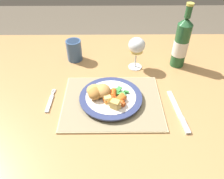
# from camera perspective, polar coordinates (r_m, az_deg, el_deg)

# --- Properties ---
(dining_table) EXTENTS (1.52, 1.00, 0.74)m
(dining_table) POSITION_cam_1_polar(r_m,az_deg,el_deg) (0.93, -3.32, -4.28)
(dining_table) COLOR #AD7F4C
(dining_table) RESTS_ON ground
(placemat) EXTENTS (0.37, 0.30, 0.01)m
(placemat) POSITION_cam_1_polar(r_m,az_deg,el_deg) (0.83, 0.02, -3.24)
(placemat) COLOR #CCB789
(placemat) RESTS_ON dining_table
(dinner_plate) EXTENTS (0.24, 0.24, 0.02)m
(dinner_plate) POSITION_cam_1_polar(r_m,az_deg,el_deg) (0.83, -0.31, -2.20)
(dinner_plate) COLOR white
(dinner_plate) RESTS_ON placemat
(breaded_croquettes) EXTENTS (0.11, 0.09, 0.04)m
(breaded_croquettes) POSITION_cam_1_polar(r_m,az_deg,el_deg) (0.82, -3.64, -0.45)
(breaded_croquettes) COLOR tan
(breaded_croquettes) RESTS_ON dinner_plate
(green_beans_pile) EXTENTS (0.07, 0.05, 0.02)m
(green_beans_pile) POSITION_cam_1_polar(r_m,az_deg,el_deg) (0.83, 1.77, -0.53)
(green_beans_pile) COLOR #338438
(green_beans_pile) RESTS_ON dinner_plate
(glazed_carrots) EXTENTS (0.09, 0.08, 0.02)m
(glazed_carrots) POSITION_cam_1_polar(r_m,az_deg,el_deg) (0.80, 1.23, -2.40)
(glazed_carrots) COLOR #CC5119
(glazed_carrots) RESTS_ON dinner_plate
(fork) EXTENTS (0.02, 0.13, 0.01)m
(fork) POSITION_cam_1_polar(r_m,az_deg,el_deg) (0.87, -15.87, -3.13)
(fork) COLOR silver
(fork) RESTS_ON dining_table
(table_knife) EXTENTS (0.04, 0.22, 0.01)m
(table_knife) POSITION_cam_1_polar(r_m,az_deg,el_deg) (0.83, 17.24, -6.20)
(table_knife) COLOR silver
(table_knife) RESTS_ON dining_table
(wine_glass) EXTENTS (0.07, 0.07, 0.15)m
(wine_glass) POSITION_cam_1_polar(r_m,az_deg,el_deg) (0.97, 6.46, 11.07)
(wine_glass) COLOR silver
(wine_glass) RESTS_ON dining_table
(bottle) EXTENTS (0.06, 0.06, 0.29)m
(bottle) POSITION_cam_1_polar(r_m,az_deg,el_deg) (1.02, 17.65, 11.48)
(bottle) COLOR #23562D
(bottle) RESTS_ON dining_table
(roast_potatoes) EXTENTS (0.06, 0.06, 0.03)m
(roast_potatoes) POSITION_cam_1_polar(r_m,az_deg,el_deg) (0.78, 0.34, -3.52)
(roast_potatoes) COLOR #E5BC66
(roast_potatoes) RESTS_ON dinner_plate
(drinking_cup) EXTENTS (0.07, 0.07, 0.10)m
(drinking_cup) POSITION_cam_1_polar(r_m,az_deg,el_deg) (1.06, -9.85, 10.14)
(drinking_cup) COLOR #385684
(drinking_cup) RESTS_ON dining_table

